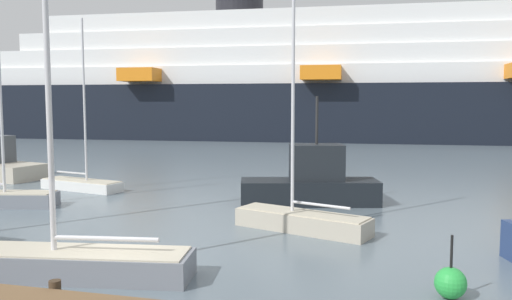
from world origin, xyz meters
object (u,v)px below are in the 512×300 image
Objects in this scene: fishing_boat_1 at (311,183)px; sailboat_0 at (72,257)px; sailboat_5 at (302,218)px; cruise_ship at (412,83)px; channel_buoy_0 at (450,283)px; sailboat_3 at (82,182)px.

sailboat_0 is at bearing -127.05° from fishing_boat_1.
sailboat_5 is 0.08× the size of cruise_ship.
fishing_boat_1 is at bearing -120.72° from sailboat_0.
fishing_boat_1 reaches higher than channel_buoy_0.
channel_buoy_0 is 51.50m from cruise_ship.
sailboat_0 is 0.09× the size of cruise_ship.
sailboat_3 is 19.15m from channel_buoy_0.
fishing_boat_1 is at bearing -100.83° from cruise_ship.
channel_buoy_0 is (4.48, -9.92, -0.55)m from fishing_boat_1.
cruise_ship reaches higher than channel_buoy_0.
sailboat_5 reaches higher than channel_buoy_0.
sailboat_5 is 6.08× the size of channel_buoy_0.
sailboat_5 is 1.43× the size of fishing_boat_1.
fishing_boat_1 is 4.25× the size of channel_buoy_0.
sailboat_0 is at bearing -103.96° from cruise_ship.
sailboat_0 is 7.31× the size of channel_buoy_0.
sailboat_3 is at bearing -5.46° from sailboat_5.
sailboat_0 is 13.43m from sailboat_3.
channel_buoy_0 is at bearing 147.84° from sailboat_5.
channel_buoy_0 is at bearing -80.40° from fishing_boat_1.
channel_buoy_0 is at bearing -20.89° from sailboat_3.
cruise_ship is (17.12, 40.46, 6.06)m from sailboat_3.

